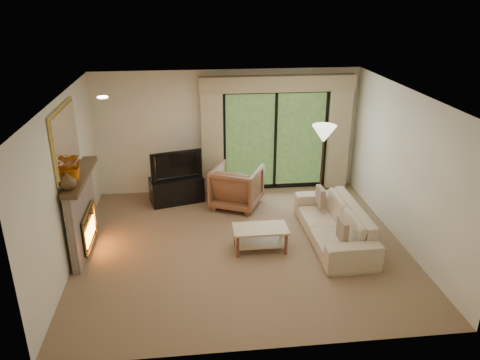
{
  "coord_description": "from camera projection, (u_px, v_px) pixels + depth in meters",
  "views": [
    {
      "loc": [
        -0.82,
        -6.95,
        4.08
      ],
      "look_at": [
        0.0,
        0.3,
        1.1
      ],
      "focal_mm": 35.0,
      "sensor_mm": 36.0,
      "label": 1
    }
  ],
  "objects": [
    {
      "name": "wall_left",
      "position": [
        66.0,
        183.0,
        7.24
      ],
      "size": [
        0.0,
        5.0,
        5.0
      ],
      "primitive_type": "plane",
      "rotation": [
        1.57,
        0.0,
        1.57
      ],
      "color": "beige",
      "rests_on": "ground"
    },
    {
      "name": "curtain_left",
      "position": [
        212.0,
        139.0,
        9.68
      ],
      "size": [
        0.45,
        0.18,
        2.35
      ],
      "primitive_type": "cube",
      "color": "tan",
      "rests_on": "floor"
    },
    {
      "name": "floor",
      "position": [
        242.0,
        246.0,
        8.02
      ],
      "size": [
        5.5,
        5.5,
        0.0
      ],
      "primitive_type": "plane",
      "color": "#826448",
      "rests_on": "ground"
    },
    {
      "name": "vase",
      "position": [
        67.0,
        181.0,
        6.8
      ],
      "size": [
        0.33,
        0.33,
        0.26
      ],
      "primitive_type": "imported",
      "rotation": [
        0.0,
        0.0,
        0.38
      ],
      "color": "#44321C",
      "rests_on": "fireplace"
    },
    {
      "name": "mirror",
      "position": [
        65.0,
        139.0,
        7.18
      ],
      "size": [
        0.07,
        1.45,
        1.02
      ],
      "primitive_type": null,
      "color": "gold",
      "rests_on": "wall_left"
    },
    {
      "name": "branches",
      "position": [
        72.0,
        166.0,
        7.08
      ],
      "size": [
        0.47,
        0.43,
        0.47
      ],
      "primitive_type": "imported",
      "rotation": [
        0.0,
        0.0,
        -0.15
      ],
      "color": "#BA530A",
      "rests_on": "fireplace"
    },
    {
      "name": "cornice",
      "position": [
        278.0,
        84.0,
        9.42
      ],
      "size": [
        3.2,
        0.24,
        0.32
      ],
      "primitive_type": "cube",
      "color": "tan",
      "rests_on": "wall_back"
    },
    {
      "name": "wall_front",
      "position": [
        268.0,
        257.0,
        5.23
      ],
      "size": [
        5.0,
        0.0,
        5.0
      ],
      "primitive_type": "plane",
      "rotation": [
        -1.57,
        0.0,
        0.0
      ],
      "color": "beige",
      "rests_on": "ground"
    },
    {
      "name": "wall_right",
      "position": [
        405.0,
        169.0,
        7.82
      ],
      "size": [
        0.0,
        5.0,
        5.0
      ],
      "primitive_type": "plane",
      "rotation": [
        1.57,
        0.0,
        -1.57
      ],
      "color": "beige",
      "rests_on": "ground"
    },
    {
      "name": "media_console",
      "position": [
        177.0,
        190.0,
        9.6
      ],
      "size": [
        1.15,
        0.73,
        0.53
      ],
      "primitive_type": "cube",
      "rotation": [
        0.0,
        0.0,
        0.25
      ],
      "color": "black",
      "rests_on": "floor"
    },
    {
      "name": "fireplace",
      "position": [
        82.0,
        212.0,
        7.67
      ],
      "size": [
        0.24,
        1.7,
        1.37
      ],
      "primitive_type": null,
      "color": "gray",
      "rests_on": "floor"
    },
    {
      "name": "pillow_near",
      "position": [
        343.0,
        230.0,
        7.4
      ],
      "size": [
        0.09,
        0.35,
        0.35
      ],
      "primitive_type": "cube",
      "rotation": [
        0.0,
        0.0,
        0.01
      ],
      "color": "brown",
      "rests_on": "sofa"
    },
    {
      "name": "ceiling",
      "position": [
        242.0,
        95.0,
        7.04
      ],
      "size": [
        5.5,
        5.5,
        0.0
      ],
      "primitive_type": "plane",
      "rotation": [
        3.14,
        0.0,
        0.0
      ],
      "color": "white",
      "rests_on": "ground"
    },
    {
      "name": "coffee_table",
      "position": [
        260.0,
        239.0,
        7.84
      ],
      "size": [
        0.91,
        0.5,
        0.41
      ],
      "primitive_type": null,
      "rotation": [
        0.0,
        0.0,
        -0.0
      ],
      "color": "tan",
      "rests_on": "floor"
    },
    {
      "name": "armchair",
      "position": [
        237.0,
        187.0,
        9.35
      ],
      "size": [
        1.2,
        1.22,
        0.84
      ],
      "primitive_type": "imported",
      "rotation": [
        0.0,
        0.0,
        2.71
      ],
      "color": "brown",
      "rests_on": "floor"
    },
    {
      "name": "wall_back",
      "position": [
        228.0,
        132.0,
        9.83
      ],
      "size": [
        5.0,
        0.0,
        5.0
      ],
      "primitive_type": "plane",
      "rotation": [
        1.57,
        0.0,
        0.0
      ],
      "color": "beige",
      "rests_on": "ground"
    },
    {
      "name": "curtain_right",
      "position": [
        339.0,
        135.0,
        9.96
      ],
      "size": [
        0.45,
        0.18,
        2.35
      ],
      "primitive_type": "cube",
      "color": "tan",
      "rests_on": "floor"
    },
    {
      "name": "sofa",
      "position": [
        334.0,
        223.0,
        8.08
      ],
      "size": [
        0.9,
        2.26,
        0.66
      ],
      "primitive_type": "imported",
      "rotation": [
        0.0,
        0.0,
        -1.56
      ],
      "color": "tan",
      "rests_on": "floor"
    },
    {
      "name": "floor_lamp",
      "position": [
        321.0,
        168.0,
        9.07
      ],
      "size": [
        0.49,
        0.49,
        1.72
      ],
      "primitive_type": null,
      "rotation": [
        0.0,
        0.0,
        -0.06
      ],
      "color": "beige",
      "rests_on": "floor"
    },
    {
      "name": "tv",
      "position": [
        175.0,
        164.0,
        9.38
      ],
      "size": [
        1.04,
        0.39,
        0.6
      ],
      "primitive_type": "imported",
      "rotation": [
        0.0,
        0.0,
        0.25
      ],
      "color": "black",
      "rests_on": "media_console"
    },
    {
      "name": "pillow_far",
      "position": [
        320.0,
        197.0,
        8.59
      ],
      "size": [
        0.09,
        0.35,
        0.35
      ],
      "primitive_type": "cube",
      "rotation": [
        0.0,
        0.0,
        0.01
      ],
      "color": "brown",
      "rests_on": "sofa"
    },
    {
      "name": "sliding_door",
      "position": [
        275.0,
        140.0,
        9.96
      ],
      "size": [
        2.26,
        0.1,
        2.16
      ],
      "primitive_type": null,
      "color": "black",
      "rests_on": "floor"
    }
  ]
}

